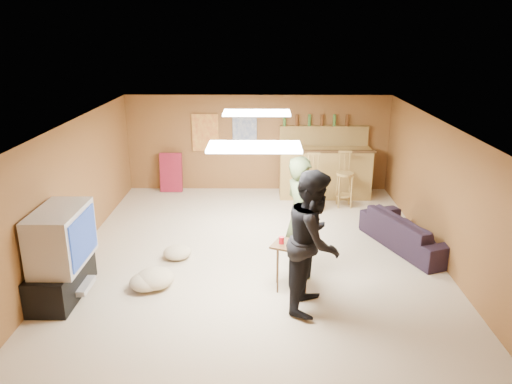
{
  "coord_description": "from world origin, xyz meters",
  "views": [
    {
      "loc": [
        0.1,
        -7.75,
        3.62
      ],
      "look_at": [
        0.0,
        0.2,
        1.0
      ],
      "focal_mm": 35.0,
      "sensor_mm": 36.0,
      "label": 1
    }
  ],
  "objects_px": {
    "person_olive": "(300,217)",
    "person_black": "(314,241)",
    "sofa": "(410,232)",
    "tv_body": "(61,237)",
    "tray_table": "(291,266)",
    "bar_counter": "(325,173)"
  },
  "relations": [
    {
      "from": "person_black",
      "to": "tv_body",
      "type": "bearing_deg",
      "value": 102.64
    },
    {
      "from": "person_black",
      "to": "tray_table",
      "type": "distance_m",
      "value": 0.83
    },
    {
      "from": "person_olive",
      "to": "sofa",
      "type": "height_order",
      "value": "person_olive"
    },
    {
      "from": "tray_table",
      "to": "bar_counter",
      "type": "bearing_deg",
      "value": 76.95
    },
    {
      "from": "person_olive",
      "to": "person_black",
      "type": "relative_size",
      "value": 0.97
    },
    {
      "from": "bar_counter",
      "to": "tray_table",
      "type": "height_order",
      "value": "bar_counter"
    },
    {
      "from": "bar_counter",
      "to": "sofa",
      "type": "height_order",
      "value": "bar_counter"
    },
    {
      "from": "tv_body",
      "to": "person_black",
      "type": "height_order",
      "value": "person_black"
    },
    {
      "from": "tv_body",
      "to": "person_black",
      "type": "bearing_deg",
      "value": -3.76
    },
    {
      "from": "bar_counter",
      "to": "tray_table",
      "type": "distance_m",
      "value": 4.3
    },
    {
      "from": "tv_body",
      "to": "bar_counter",
      "type": "relative_size",
      "value": 0.55
    },
    {
      "from": "bar_counter",
      "to": "sofa",
      "type": "relative_size",
      "value": 1.01
    },
    {
      "from": "tv_body",
      "to": "tray_table",
      "type": "distance_m",
      "value": 3.24
    },
    {
      "from": "tv_body",
      "to": "person_olive",
      "type": "xyz_separation_m",
      "value": [
        3.33,
        0.71,
        0.04
      ]
    },
    {
      "from": "sofa",
      "to": "person_black",
      "type": "bearing_deg",
      "value": 114.41
    },
    {
      "from": "person_black",
      "to": "tray_table",
      "type": "height_order",
      "value": "person_black"
    },
    {
      "from": "person_olive",
      "to": "tray_table",
      "type": "distance_m",
      "value": 0.76
    },
    {
      "from": "tv_body",
      "to": "bar_counter",
      "type": "height_order",
      "value": "tv_body"
    },
    {
      "from": "tray_table",
      "to": "tv_body",
      "type": "bearing_deg",
      "value": -175.29
    },
    {
      "from": "person_olive",
      "to": "person_black",
      "type": "xyz_separation_m",
      "value": [
        0.11,
        -0.93,
        0.02
      ]
    },
    {
      "from": "bar_counter",
      "to": "tray_table",
      "type": "relative_size",
      "value": 2.9
    },
    {
      "from": "tv_body",
      "to": "sofa",
      "type": "xyz_separation_m",
      "value": [
        5.3,
        1.71,
        -0.61
      ]
    }
  ]
}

